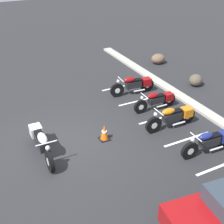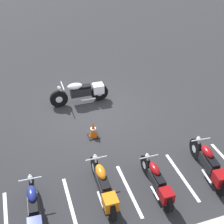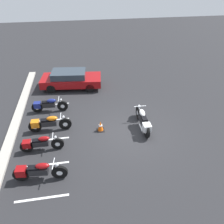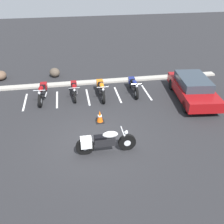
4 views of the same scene
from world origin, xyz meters
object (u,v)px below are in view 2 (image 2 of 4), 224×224
parked_bike_0 (210,165)px  traffic_cone (93,130)px  parked_bike_2 (104,186)px  motorcycle_white_featured (82,92)px  parked_bike_1 (157,181)px  parked_bike_3 (34,209)px

parked_bike_0 → traffic_cone: (2.86, -3.00, -0.19)m
parked_bike_2 → traffic_cone: (-0.47, -2.82, -0.19)m
parked_bike_2 → traffic_cone: 2.86m
motorcycle_white_featured → parked_bike_2: bearing=83.4°
motorcycle_white_featured → parked_bike_2: (0.65, 5.16, -0.03)m
parked_bike_1 → parked_bike_3: (3.49, -0.13, 0.02)m
parked_bike_2 → motorcycle_white_featured: bearing=-6.5°
parked_bike_1 → traffic_cone: (1.07, -3.09, -0.15)m
parked_bike_3 → traffic_cone: 3.83m
parked_bike_0 → traffic_cone: size_ratio=3.69×
parked_bike_1 → parked_bike_0: bearing=-86.4°
motorcycle_white_featured → parked_bike_2: 5.20m
parked_bike_2 → traffic_cone: bearing=-8.8°
parked_bike_0 → parked_bike_2: parked_bike_2 is taller
traffic_cone → parked_bike_2: bearing=80.6°
parked_bike_2 → parked_bike_3: (1.95, 0.15, -0.02)m
parked_bike_1 → parked_bike_2: size_ratio=0.91×
motorcycle_white_featured → parked_bike_0: (-2.68, 5.34, -0.04)m
parked_bike_3 → traffic_cone: bearing=-36.7°
traffic_cone → parked_bike_1: bearing=109.1°
parked_bike_0 → parked_bike_3: 5.28m
parked_bike_3 → traffic_cone: size_ratio=3.58×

